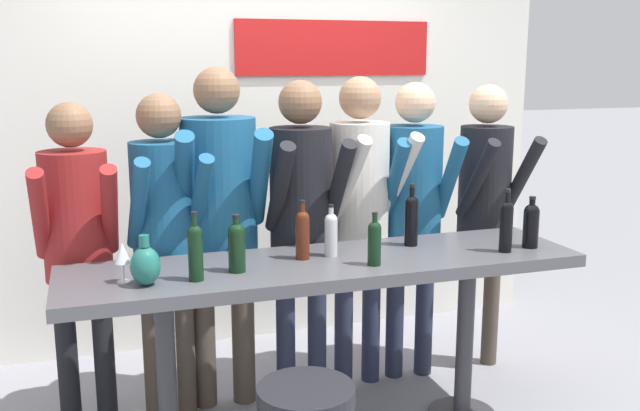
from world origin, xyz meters
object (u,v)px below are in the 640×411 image
Objects in this scene: person_far_left at (77,231)px; person_center_right at (360,197)px; wine_bottle_2 at (331,232)px; wine_bottle_4 at (303,232)px; wine_bottle_1 at (531,223)px; wine_glass_0 at (123,254)px; person_center at (301,205)px; decorative_vase at (145,265)px; person_left at (164,220)px; wine_bottle_3 at (195,250)px; person_right at (413,197)px; tasting_table at (326,287)px; wine_bottle_5 at (411,218)px; wine_bottle_7 at (374,241)px; person_center_left at (220,202)px; wine_bottle_0 at (237,245)px; wine_bottle_6 at (506,224)px; person_far_right at (485,193)px.

person_center_right is (1.52, 0.04, 0.07)m from person_far_left.
wine_bottle_4 reaches higher than wine_bottle_2.
wine_glass_0 is (-2.01, 0.05, -0.00)m from wine_bottle_1.
person_center is 8.11× the size of decorative_vase.
person_left is 0.75m from wine_bottle_4.
person_left is 5.64× the size of wine_bottle_3.
person_right reaches higher than wine_bottle_1.
tasting_table is 0.59m from wine_bottle_5.
wine_bottle_5 is at bearing 7.63° from wine_bottle_2.
person_center_right is at bearing 9.65° from person_center.
wine_bottle_4 is (0.54, 0.18, -0.01)m from wine_bottle_3.
person_center is at bearing -7.04° from person_left.
tasting_table is at bearing 141.79° from wine_bottle_7.
wine_bottle_4 reaches higher than decorative_vase.
wine_bottle_4 is at bearing -23.92° from person_far_left.
wine_bottle_1 is 0.61m from wine_bottle_5.
person_right is 0.75m from wine_bottle_1.
person_center_right reaches higher than tasting_table.
person_far_left is at bearing -171.93° from person_center_left.
person_center_right reaches higher than wine_glass_0.
wine_bottle_5 is at bearing 158.08° from wine_bottle_1.
tasting_table is 0.89m from decorative_vase.
person_center is 0.66m from wine_bottle_7.
wine_glass_0 is (-0.23, -0.55, -0.02)m from person_left.
wine_bottle_5 reaches higher than wine_bottle_0.
wine_bottle_4 is (-0.15, -0.01, 0.01)m from wine_bottle_2.
wine_bottle_5 is at bearing -108.99° from person_right.
person_left is 7.85× the size of decorative_vase.
person_left is at bearing 179.60° from person_center.
tasting_table is 8.63× the size of wine_bottle_4.
person_center_left reaches higher than wine_bottle_5.
wine_bottle_6 is at bearing 0.92° from wine_bottle_7.
decorative_vase is at bearing -109.51° from person_left.
person_right reaches higher than person_far_left.
wine_bottle_4 reaches higher than wine_bottle_0.
wine_bottle_7 is at bearing -4.75° from wine_glass_0.
wine_bottle_1 is at bearing -51.92° from person_center_right.
wine_bottle_2 is (-0.34, -0.48, -0.07)m from person_center_right.
wine_glass_0 is at bearing -172.40° from wine_bottle_4.
wine_bottle_3 is 0.83m from wine_bottle_7.
wine_bottle_2 is 1.17× the size of decorative_vase.
person_far_right is 1.38m from wine_bottle_4.
person_far_left is 1.12m from wine_bottle_4.
wine_bottle_2 is at bearing -172.37° from wine_bottle_5.
wine_bottle_0 is at bearing -88.90° from person_center_left.
wine_bottle_3 is at bearing -161.38° from wine_bottle_4.
wine_bottle_3 is (0.49, -0.63, 0.03)m from person_far_left.
person_far_right reaches higher than wine_bottle_7.
wine_bottle_1 is at bearing -5.35° from tasting_table.
wine_bottle_0 is at bearing 10.13° from decorative_vase.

